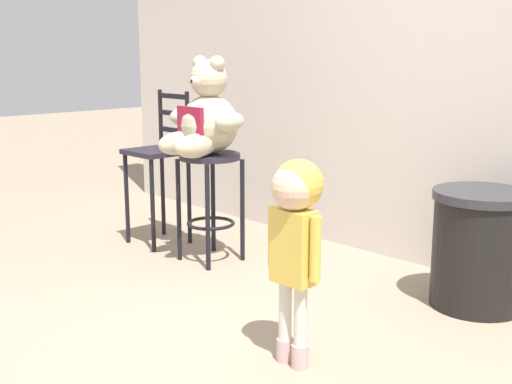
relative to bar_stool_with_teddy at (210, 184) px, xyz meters
name	(u,v)px	position (x,y,z in m)	size (l,w,h in m)	color
ground_plane	(196,356)	(1.10, -1.03, -0.54)	(24.00, 24.00, 0.00)	gray
bar_stool_with_teddy	(210,184)	(0.00, 0.00, 0.00)	(0.41, 0.41, 0.75)	#241E2B
teddy_bear	(206,118)	(0.00, -0.03, 0.45)	(0.61, 0.55, 0.65)	#B5AB8F
child_walking	(295,218)	(1.48, -0.74, 0.16)	(0.31, 0.24, 0.97)	#CEA2A1
trash_bin	(479,249)	(1.71, 0.54, -0.20)	(0.55, 0.55, 0.67)	black
bar_chair_empty	(160,159)	(-0.60, 0.02, 0.10)	(0.39, 0.39, 1.14)	#241E2B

